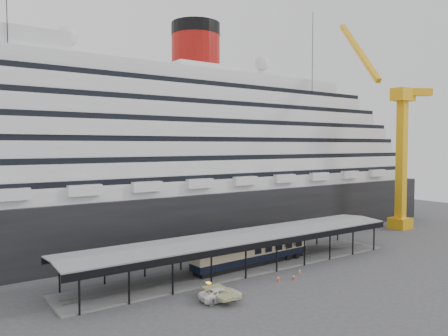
{
  "coord_description": "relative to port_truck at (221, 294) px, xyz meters",
  "views": [
    {
      "loc": [
        -39.97,
        -46.65,
        18.66
      ],
      "look_at": [
        -1.64,
        8.0,
        15.16
      ],
      "focal_mm": 35.0,
      "sensor_mm": 36.0,
      "label": 1
    }
  ],
  "objects": [
    {
      "name": "ground",
      "position": [
        10.65,
        4.18,
        -0.75
      ],
      "size": [
        200.0,
        200.0,
        0.0
      ],
      "primitive_type": "plane",
      "color": "#3D3D40",
      "rests_on": "ground"
    },
    {
      "name": "cruise_ship",
      "position": [
        10.7,
        36.18,
        17.6
      ],
      "size": [
        130.0,
        30.0,
        43.9
      ],
      "color": "black",
      "rests_on": "ground"
    },
    {
      "name": "platform_canopy",
      "position": [
        10.65,
        9.18,
        1.61
      ],
      "size": [
        56.0,
        9.18,
        5.3
      ],
      "color": "slate",
      "rests_on": "ground"
    },
    {
      "name": "crane_yellow",
      "position": [
        57.72,
        14.72,
        19.21
      ],
      "size": [
        23.83,
        18.78,
        47.6
      ],
      "color": "#EDA615",
      "rests_on": "ground"
    },
    {
      "name": "port_truck",
      "position": [
        0.0,
        0.0,
        0.0
      ],
      "size": [
        5.6,
        2.93,
        1.5
      ],
      "primitive_type": "imported",
      "rotation": [
        0.0,
        0.0,
        1.49
      ],
      "color": "white",
      "rests_on": "ground"
    },
    {
      "name": "pullman_carriage",
      "position": [
        12.23,
        9.18,
        1.8
      ],
      "size": [
        21.47,
        3.77,
        20.97
      ],
      "rotation": [
        0.0,
        0.0,
        0.05
      ],
      "color": "black",
      "rests_on": "ground"
    },
    {
      "name": "traffic_cone_left",
      "position": [
        10.64,
        1.52,
        -0.34
      ],
      "size": [
        0.49,
        0.49,
        0.83
      ],
      "rotation": [
        0.0,
        0.0,
        -0.16
      ],
      "color": "#E43C0C",
      "rests_on": "ground"
    },
    {
      "name": "traffic_cone_mid",
      "position": [
        15.66,
        2.45,
        -0.41
      ],
      "size": [
        0.41,
        0.41,
        0.69
      ],
      "rotation": [
        0.0,
        0.0,
        0.17
      ],
      "color": "#F8620D",
      "rests_on": "ground"
    },
    {
      "name": "traffic_cone_right",
      "position": [
        12.85,
        0.8,
        -0.36
      ],
      "size": [
        0.44,
        0.44,
        0.78
      ],
      "rotation": [
        0.0,
        0.0,
        -0.09
      ],
      "color": "red",
      "rests_on": "ground"
    }
  ]
}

